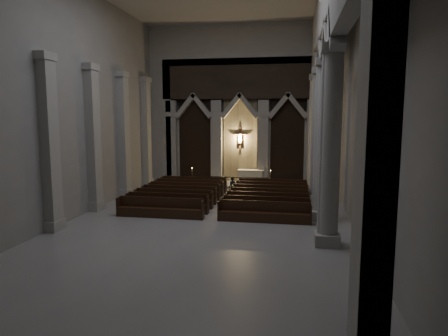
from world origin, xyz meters
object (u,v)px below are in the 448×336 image
altar_rail (235,181)px  altar (251,176)px  pews (223,199)px  candle_stand_left (192,182)px  worshipper (233,187)px  candle_stand_right (270,184)px

altar_rail → altar: bearing=69.1°
altar_rail → pews: pews is taller
altar_rail → candle_stand_left: size_ratio=3.36×
worshipper → candle_stand_right: bearing=39.3°
altar → worshipper: bearing=-97.1°
altar → candle_stand_right: candle_stand_right is taller
candle_stand_left → pews: candle_stand_left is taller
altar → candle_stand_right: size_ratio=1.43×
candle_stand_right → worshipper: (-2.23, -3.47, 0.30)m
pews → candle_stand_right: bearing=65.8°
candle_stand_right → worshipper: bearing=-122.8°
altar_rail → candle_stand_left: bearing=170.6°
candle_stand_right → worshipper: size_ratio=1.02×
altar_rail → candle_stand_right: (2.49, 0.79, -0.26)m
altar_rail → pews: (-0.00, -4.77, -0.29)m
altar_rail → candle_stand_right: size_ratio=3.54×
pews → candle_stand_left: bearing=121.5°
altar_rail → pews: 4.78m
altar → worshipper: (-0.63, -5.02, 0.02)m
altar_rail → candle_stand_left: (-3.25, 0.54, -0.24)m
candle_stand_left → worshipper: candle_stand_left is taller
pews → worshipper: (0.27, 2.09, 0.33)m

